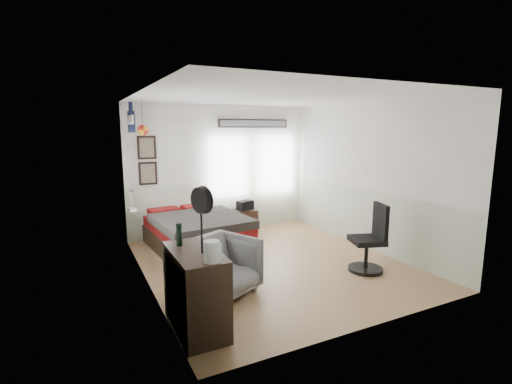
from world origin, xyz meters
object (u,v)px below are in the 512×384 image
at_px(dresser, 196,290).
at_px(task_chair, 370,244).
at_px(armchair, 222,266).
at_px(bed, 197,233).
at_px(nightstand, 245,220).

bearing_deg(dresser, task_chair, 8.26).
bearing_deg(armchair, task_chair, -32.28).
bearing_deg(bed, nightstand, 23.82).
bearing_deg(dresser, nightstand, 57.27).
distance_m(armchair, task_chair, 2.39).
xyz_separation_m(armchair, task_chair, (2.37, -0.28, 0.05)).
bearing_deg(task_chair, armchair, -167.98).
bearing_deg(dresser, armchair, 50.28).
xyz_separation_m(bed, armchair, (-0.25, -1.92, 0.06)).
bearing_deg(nightstand, dresser, -112.42).
height_order(armchair, nightstand, armchair).
relative_size(bed, task_chair, 2.04).
distance_m(dresser, nightstand, 3.99).
height_order(bed, dresser, dresser).
relative_size(nightstand, task_chair, 0.45).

